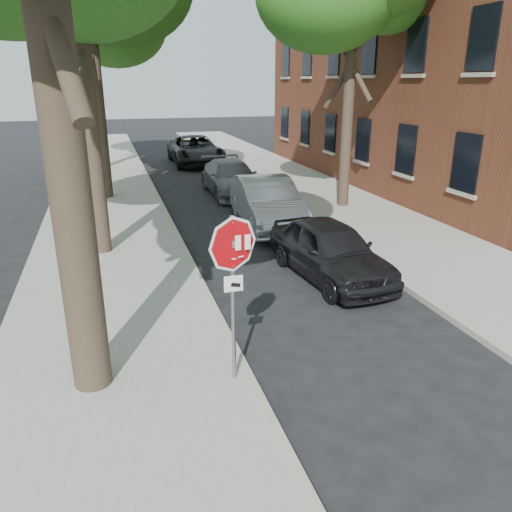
% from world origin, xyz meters
% --- Properties ---
extents(ground, '(120.00, 120.00, 0.00)m').
position_xyz_m(ground, '(0.00, 0.00, 0.00)').
color(ground, black).
rests_on(ground, ground).
extents(sidewalk_left, '(4.00, 55.00, 0.12)m').
position_xyz_m(sidewalk_left, '(-2.50, 12.00, 0.06)').
color(sidewalk_left, gray).
rests_on(sidewalk_left, ground).
extents(sidewalk_right, '(4.00, 55.00, 0.12)m').
position_xyz_m(sidewalk_right, '(6.00, 12.00, 0.06)').
color(sidewalk_right, gray).
rests_on(sidewalk_right, ground).
extents(curb_left, '(0.12, 55.00, 0.13)m').
position_xyz_m(curb_left, '(-0.45, 12.00, 0.07)').
color(curb_left, '#9E9384').
rests_on(curb_left, ground).
extents(curb_right, '(0.12, 55.00, 0.13)m').
position_xyz_m(curb_right, '(3.95, 12.00, 0.07)').
color(curb_right, '#9E9384').
rests_on(curb_right, ground).
extents(apartment_building, '(12.20, 20.20, 15.30)m').
position_xyz_m(apartment_building, '(14.00, 14.00, 7.65)').
color(apartment_building, brown).
rests_on(apartment_building, ground).
extents(stop_sign, '(0.76, 0.34, 2.61)m').
position_xyz_m(stop_sign, '(-0.70, -0.03, 1.95)').
color(stop_sign, gray).
rests_on(stop_sign, sidewalk_left).
extents(tree_far, '(5.29, 4.91, 9.33)m').
position_xyz_m(tree_far, '(-2.72, 21.11, 7.21)').
color(tree_far, black).
rests_on(tree_far, sidewalk_left).
extents(car_a, '(2.03, 4.23, 1.39)m').
position_xyz_m(car_a, '(2.60, 3.73, 0.70)').
color(car_a, black).
rests_on(car_a, ground).
extents(car_b, '(2.00, 4.86, 1.57)m').
position_xyz_m(car_b, '(2.53, 8.45, 0.78)').
color(car_b, '#999BA0').
rests_on(car_b, ground).
extents(car_c, '(1.98, 4.78, 1.38)m').
position_xyz_m(car_c, '(2.60, 13.51, 0.69)').
color(car_c, '#57585D').
rests_on(car_c, ground).
extents(car_d, '(2.66, 5.71, 1.58)m').
position_xyz_m(car_d, '(2.58, 21.82, 0.79)').
color(car_d, black).
rests_on(car_d, ground).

